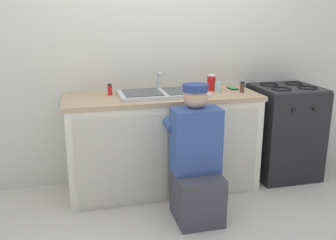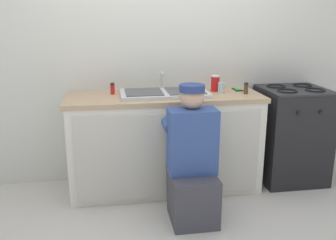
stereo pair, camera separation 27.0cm
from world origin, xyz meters
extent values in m
plane|color=beige|center=(0.00, 0.00, 0.00)|extent=(12.00, 12.00, 0.00)
cube|color=silver|center=(0.00, 0.65, 1.25)|extent=(6.00, 0.10, 2.50)
cube|color=silver|center=(0.00, 0.30, 0.44)|extent=(1.75, 0.60, 0.87)
cube|color=beige|center=(-0.42, -0.01, 0.44)|extent=(0.77, 0.02, 0.77)
cube|color=beige|center=(0.42, -0.01, 0.44)|extent=(0.77, 0.02, 0.77)
cube|color=tan|center=(0.00, 0.30, 0.89)|extent=(1.79, 0.62, 0.04)
cube|color=silver|center=(0.00, 0.30, 0.93)|extent=(0.80, 0.44, 0.03)
cube|color=#4C4F51|center=(-0.19, 0.30, 0.95)|extent=(0.33, 0.35, 0.01)
cube|color=#4C4F51|center=(0.19, 0.30, 0.95)|extent=(0.33, 0.35, 0.01)
cylinder|color=#B7BABF|center=(0.00, 0.49, 1.00)|extent=(0.02, 0.02, 0.18)
cylinder|color=#B7BABF|center=(0.00, 0.41, 1.09)|extent=(0.02, 0.16, 0.02)
cube|color=black|center=(1.27, 0.30, 0.45)|extent=(0.62, 0.60, 0.91)
cube|color=#262628|center=(1.27, 0.30, 0.92)|extent=(0.61, 0.59, 0.02)
torus|color=black|center=(1.13, 0.18, 0.94)|extent=(0.19, 0.19, 0.02)
torus|color=black|center=(1.41, 0.18, 0.94)|extent=(0.19, 0.19, 0.02)
torus|color=black|center=(1.13, 0.42, 0.94)|extent=(0.19, 0.19, 0.02)
torus|color=black|center=(1.41, 0.42, 0.94)|extent=(0.19, 0.19, 0.02)
cylinder|color=black|center=(1.17, -0.01, 0.77)|extent=(0.04, 0.02, 0.04)
cylinder|color=black|center=(1.38, -0.01, 0.77)|extent=(0.04, 0.02, 0.04)
cube|color=#3F3F47|center=(0.13, -0.35, 0.20)|extent=(0.36, 0.40, 0.40)
cube|color=#334C8C|center=(0.13, -0.29, 0.66)|extent=(0.38, 0.22, 0.52)
sphere|color=tan|center=(0.13, -0.25, 1.01)|extent=(0.19, 0.19, 0.19)
cylinder|color=navy|center=(0.13, -0.25, 1.08)|extent=(0.20, 0.20, 0.06)
cube|color=navy|center=(0.13, -0.17, 1.06)|extent=(0.13, 0.09, 0.02)
cylinder|color=#334C8C|center=(-0.04, -0.09, 0.75)|extent=(0.08, 0.30, 0.08)
cylinder|color=#334C8C|center=(0.30, -0.09, 0.75)|extent=(0.08, 0.30, 0.08)
cylinder|color=#ADC6CC|center=(0.53, 0.30, 0.96)|extent=(0.06, 0.06, 0.10)
cylinder|color=red|center=(-0.47, 0.41, 0.96)|extent=(0.04, 0.04, 0.08)
cylinder|color=black|center=(-0.47, 0.41, 1.01)|extent=(0.04, 0.04, 0.02)
cylinder|color=red|center=(0.50, 0.40, 0.98)|extent=(0.08, 0.08, 0.14)
cylinder|color=white|center=(0.50, 0.40, 1.06)|extent=(0.08, 0.08, 0.01)
cylinder|color=#513823|center=(0.75, 0.23, 0.96)|extent=(0.04, 0.04, 0.08)
cylinder|color=black|center=(0.75, 0.23, 1.01)|extent=(0.04, 0.04, 0.02)
cube|color=black|center=(0.74, 0.42, 0.92)|extent=(0.07, 0.14, 0.01)
cube|color=green|center=(0.74, 0.42, 0.92)|extent=(0.06, 0.12, 0.00)
camera|label=1|loc=(-0.76, -2.96, 1.62)|focal=40.00mm
camera|label=2|loc=(-0.50, -3.01, 1.62)|focal=40.00mm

